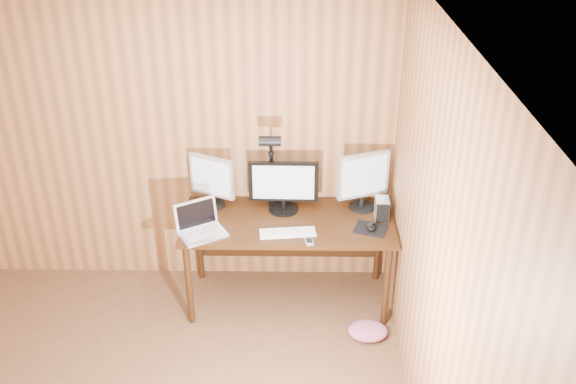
{
  "coord_description": "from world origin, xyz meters",
  "views": [
    {
      "loc": [
        0.99,
        -2.51,
        3.29
      ],
      "look_at": [
        0.93,
        1.58,
        1.02
      ],
      "focal_mm": 40.0,
      "sensor_mm": 36.0,
      "label": 1
    }
  ],
  "objects_px": {
    "desk": "(288,228)",
    "phone": "(309,241)",
    "monitor_right": "(363,179)",
    "mouse": "(371,226)",
    "hard_drive": "(382,209)",
    "monitor_left": "(212,180)",
    "speaker": "(386,203)",
    "monitor_center": "(284,186)",
    "laptop": "(200,226)",
    "keyboard": "(288,233)",
    "desk_lamp": "(271,160)"
  },
  "relations": [
    {
      "from": "desk",
      "to": "hard_drive",
      "type": "distance_m",
      "value": 0.74
    },
    {
      "from": "desk",
      "to": "laptop",
      "type": "height_order",
      "value": "laptop"
    },
    {
      "from": "laptop",
      "to": "speaker",
      "type": "distance_m",
      "value": 1.44
    },
    {
      "from": "keyboard",
      "to": "mouse",
      "type": "distance_m",
      "value": 0.62
    },
    {
      "from": "desk",
      "to": "mouse",
      "type": "distance_m",
      "value": 0.66
    },
    {
      "from": "desk_lamp",
      "to": "monitor_right",
      "type": "bearing_deg",
      "value": -12.94
    },
    {
      "from": "phone",
      "to": "speaker",
      "type": "xyz_separation_m",
      "value": [
        0.6,
        0.46,
        0.06
      ]
    },
    {
      "from": "monitor_center",
      "to": "monitor_right",
      "type": "bearing_deg",
      "value": 4.67
    },
    {
      "from": "desk",
      "to": "phone",
      "type": "bearing_deg",
      "value": -67.4
    },
    {
      "from": "mouse",
      "to": "desk_lamp",
      "type": "distance_m",
      "value": 0.89
    },
    {
      "from": "monitor_center",
      "to": "mouse",
      "type": "height_order",
      "value": "monitor_center"
    },
    {
      "from": "desk",
      "to": "laptop",
      "type": "bearing_deg",
      "value": -158.38
    },
    {
      "from": "monitor_center",
      "to": "monitor_right",
      "type": "relative_size",
      "value": 1.14
    },
    {
      "from": "monitor_left",
      "to": "keyboard",
      "type": "height_order",
      "value": "monitor_left"
    },
    {
      "from": "desk",
      "to": "desk_lamp",
      "type": "relative_size",
      "value": 2.3
    },
    {
      "from": "laptop",
      "to": "mouse",
      "type": "height_order",
      "value": "laptop"
    },
    {
      "from": "mouse",
      "to": "desk_lamp",
      "type": "relative_size",
      "value": 0.17
    },
    {
      "from": "laptop",
      "to": "phone",
      "type": "relative_size",
      "value": 3.55
    },
    {
      "from": "desk",
      "to": "monitor_right",
      "type": "height_order",
      "value": "monitor_right"
    },
    {
      "from": "monitor_right",
      "to": "desk_lamp",
      "type": "xyz_separation_m",
      "value": [
        -0.7,
        -0.04,
        0.18
      ]
    },
    {
      "from": "mouse",
      "to": "keyboard",
      "type": "bearing_deg",
      "value": -157.05
    },
    {
      "from": "laptop",
      "to": "mouse",
      "type": "relative_size",
      "value": 3.48
    },
    {
      "from": "monitor_left",
      "to": "hard_drive",
      "type": "xyz_separation_m",
      "value": [
        1.3,
        -0.17,
        -0.15
      ]
    },
    {
      "from": "keyboard",
      "to": "desk_lamp",
      "type": "relative_size",
      "value": 0.6
    },
    {
      "from": "monitor_left",
      "to": "laptop",
      "type": "bearing_deg",
      "value": -72.86
    },
    {
      "from": "mouse",
      "to": "desk_lamp",
      "type": "xyz_separation_m",
      "value": [
        -0.75,
        0.27,
        0.41
      ]
    },
    {
      "from": "desk",
      "to": "phone",
      "type": "height_order",
      "value": "phone"
    },
    {
      "from": "monitor_center",
      "to": "laptop",
      "type": "distance_m",
      "value": 0.71
    },
    {
      "from": "hard_drive",
      "to": "phone",
      "type": "height_order",
      "value": "hard_drive"
    },
    {
      "from": "mouse",
      "to": "speaker",
      "type": "xyz_separation_m",
      "value": [
        0.14,
        0.28,
        0.04
      ]
    },
    {
      "from": "desk",
      "to": "phone",
      "type": "relative_size",
      "value": 14.04
    },
    {
      "from": "monitor_center",
      "to": "speaker",
      "type": "height_order",
      "value": "monitor_center"
    },
    {
      "from": "monitor_center",
      "to": "laptop",
      "type": "xyz_separation_m",
      "value": [
        -0.61,
        -0.33,
        -0.16
      ]
    },
    {
      "from": "mouse",
      "to": "speaker",
      "type": "distance_m",
      "value": 0.32
    },
    {
      "from": "monitor_right",
      "to": "laptop",
      "type": "distance_m",
      "value": 1.28
    },
    {
      "from": "mouse",
      "to": "phone",
      "type": "bearing_deg",
      "value": -142.61
    },
    {
      "from": "monitor_center",
      "to": "hard_drive",
      "type": "height_order",
      "value": "monitor_center"
    },
    {
      "from": "monitor_right",
      "to": "speaker",
      "type": "bearing_deg",
      "value": -29.74
    },
    {
      "from": "hard_drive",
      "to": "monitor_left",
      "type": "bearing_deg",
      "value": 173.83
    },
    {
      "from": "hard_drive",
      "to": "keyboard",
      "type": "bearing_deg",
      "value": -160.89
    },
    {
      "from": "keyboard",
      "to": "phone",
      "type": "xyz_separation_m",
      "value": [
        0.15,
        -0.11,
        -0.0
      ]
    },
    {
      "from": "monitor_right",
      "to": "monitor_center",
      "type": "bearing_deg",
      "value": 163.71
    },
    {
      "from": "keyboard",
      "to": "desk_lamp",
      "type": "bearing_deg",
      "value": 104.48
    },
    {
      "from": "desk",
      "to": "hard_drive",
      "type": "height_order",
      "value": "hard_drive"
    },
    {
      "from": "desk_lamp",
      "to": "mouse",
      "type": "bearing_deg",
      "value": -36.14
    },
    {
      "from": "mouse",
      "to": "phone",
      "type": "xyz_separation_m",
      "value": [
        -0.46,
        -0.18,
        -0.02
      ]
    },
    {
      "from": "desk_lamp",
      "to": "monitor_left",
      "type": "bearing_deg",
      "value": 157.66
    },
    {
      "from": "laptop",
      "to": "phone",
      "type": "bearing_deg",
      "value": -38.71
    },
    {
      "from": "mouse",
      "to": "speaker",
      "type": "relative_size",
      "value": 0.89
    },
    {
      "from": "monitor_right",
      "to": "phone",
      "type": "xyz_separation_m",
      "value": [
        -0.42,
        -0.49,
        -0.24
      ]
    }
  ]
}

